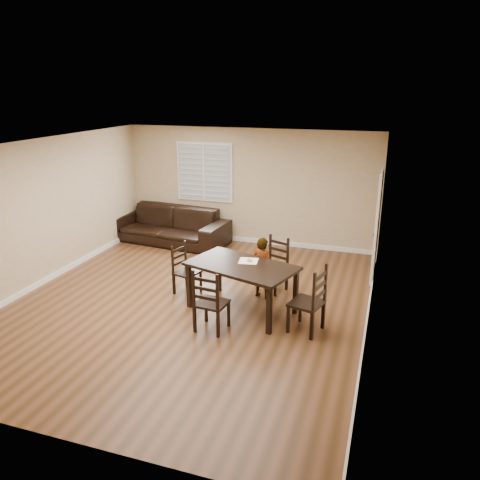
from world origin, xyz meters
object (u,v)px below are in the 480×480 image
object	(u,v)px
chair_far	(208,305)
donut	(249,260)
chair_right	(314,304)
chair_near	(276,265)
chair_left	(182,270)
sofa	(169,225)
dining_table	(242,269)
child	(262,268)

from	to	relation	value
chair_far	donut	size ratio (longest dim) A/B	10.37
chair_right	donut	bearing A→B (deg)	-100.55
chair_near	chair_right	distance (m)	1.72
chair_left	chair_right	world-z (taller)	chair_right
chair_left	donut	distance (m)	1.42
chair_near	chair_left	world-z (taller)	chair_near
chair_far	sofa	world-z (taller)	chair_far
dining_table	chair_right	size ratio (longest dim) A/B	1.83
chair_left	sofa	xyz separation A→B (m)	(-1.51, 2.53, 0.00)
dining_table	child	size ratio (longest dim) A/B	1.76
donut	chair_near	bearing A→B (deg)	73.68
dining_table	chair_far	bearing A→B (deg)	-88.49
donut	sofa	world-z (taller)	donut
chair_near	donut	xyz separation A→B (m)	(-0.26, -0.87, 0.39)
sofa	child	bearing A→B (deg)	-31.70
dining_table	donut	world-z (taller)	donut
chair_left	chair_far	bearing A→B (deg)	-126.78
child	donut	distance (m)	0.52
chair_left	donut	world-z (taller)	chair_left
dining_table	chair_far	size ratio (longest dim) A/B	1.92
chair_far	chair_left	xyz separation A→B (m)	(-1.01, 1.27, -0.05)
chair_near	sofa	xyz separation A→B (m)	(-3.11, 1.86, -0.04)
chair_near	child	world-z (taller)	child
sofa	chair_left	bearing A→B (deg)	-52.83
donut	sofa	xyz separation A→B (m)	(-2.85, 2.74, -0.43)
dining_table	child	bearing A→B (deg)	90.00
chair_far	donut	distance (m)	1.18
chair_far	sofa	xyz separation A→B (m)	(-2.52, 3.80, -0.05)
chair_left	child	size ratio (longest dim) A/B	0.82
chair_near	chair_far	world-z (taller)	chair_far
dining_table	chair_near	xyz separation A→B (m)	(0.33, 1.05, -0.28)
chair_near	chair_far	bearing A→B (deg)	-85.61
donut	sofa	distance (m)	3.97
dining_table	chair_right	bearing A→B (deg)	0.22
chair_far	chair_left	bearing A→B (deg)	-45.61
sofa	chair_right	bearing A→B (deg)	-32.95
dining_table	chair_left	world-z (taller)	chair_left
chair_near	chair_right	world-z (taller)	chair_right
child	chair_far	bearing A→B (deg)	90.70
chair_right	child	distance (m)	1.48
chair_far	chair_right	xyz separation A→B (m)	(1.52, 0.50, 0.02)
dining_table	donut	bearing A→B (deg)	83.66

